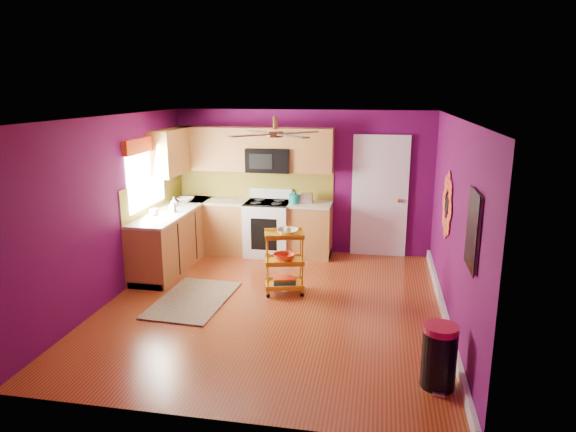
# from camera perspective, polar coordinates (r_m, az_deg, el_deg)

# --- Properties ---
(ground) EXTENTS (5.00, 5.00, 0.00)m
(ground) POSITION_cam_1_polar(r_m,az_deg,el_deg) (7.02, -1.63, -9.91)
(ground) COLOR maroon
(ground) RESTS_ON ground
(room_envelope) EXTENTS (4.54, 5.04, 2.52)m
(room_envelope) POSITION_cam_1_polar(r_m,az_deg,el_deg) (6.53, -1.50, 3.29)
(room_envelope) COLOR #540948
(room_envelope) RESTS_ON ground
(lower_cabinets) EXTENTS (2.81, 2.31, 0.94)m
(lower_cabinets) POSITION_cam_1_polar(r_m,az_deg,el_deg) (8.87, -7.76, -1.93)
(lower_cabinets) COLOR #935B28
(lower_cabinets) RESTS_ON ground
(electric_range) EXTENTS (0.76, 0.66, 1.13)m
(electric_range) POSITION_cam_1_polar(r_m,az_deg,el_deg) (8.98, -2.23, -1.28)
(electric_range) COLOR white
(electric_range) RESTS_ON ground
(upper_cabinetry) EXTENTS (2.80, 2.30, 1.26)m
(upper_cabinetry) POSITION_cam_1_polar(r_m,az_deg,el_deg) (8.90, -6.70, 7.14)
(upper_cabinetry) COLOR #935B28
(upper_cabinetry) RESTS_ON ground
(left_window) EXTENTS (0.08, 1.35, 1.08)m
(left_window) POSITION_cam_1_polar(r_m,az_deg,el_deg) (8.23, -15.53, 5.73)
(left_window) COLOR white
(left_window) RESTS_ON ground
(panel_door) EXTENTS (0.95, 0.11, 2.15)m
(panel_door) POSITION_cam_1_polar(r_m,az_deg,el_deg) (8.94, 10.15, 2.00)
(panel_door) COLOR white
(panel_door) RESTS_ON ground
(right_wall_art) EXTENTS (0.04, 2.74, 1.04)m
(right_wall_art) POSITION_cam_1_polar(r_m,az_deg,el_deg) (6.17, 18.27, 0.15)
(right_wall_art) COLOR black
(right_wall_art) RESTS_ON ground
(ceiling_fan) EXTENTS (1.01, 1.01, 0.26)m
(ceiling_fan) POSITION_cam_1_polar(r_m,az_deg,el_deg) (6.64, -1.41, 9.19)
(ceiling_fan) COLOR #BF8C3F
(ceiling_fan) RESTS_ON ground
(shag_rug) EXTENTS (0.99, 1.53, 0.02)m
(shag_rug) POSITION_cam_1_polar(r_m,az_deg,el_deg) (7.29, -10.49, -9.12)
(shag_rug) COLOR black
(shag_rug) RESTS_ON ground
(rolling_cart) EXTENTS (0.62, 0.52, 0.98)m
(rolling_cart) POSITION_cam_1_polar(r_m,az_deg,el_deg) (7.26, -0.35, -4.83)
(rolling_cart) COLOR gold
(rolling_cart) RESTS_ON ground
(trash_can) EXTENTS (0.36, 0.38, 0.64)m
(trash_can) POSITION_cam_1_polar(r_m,az_deg,el_deg) (5.36, 16.45, -14.73)
(trash_can) COLOR black
(trash_can) RESTS_ON ground
(teal_kettle) EXTENTS (0.18, 0.18, 0.21)m
(teal_kettle) POSITION_cam_1_polar(r_m,az_deg,el_deg) (8.72, 0.69, 1.93)
(teal_kettle) COLOR #128B7B
(teal_kettle) RESTS_ON lower_cabinets
(toaster) EXTENTS (0.22, 0.15, 0.18)m
(toaster) POSITION_cam_1_polar(r_m,az_deg,el_deg) (8.77, 2.02, 2.02)
(toaster) COLOR beige
(toaster) RESTS_ON lower_cabinets
(soap_bottle_a) EXTENTS (0.09, 0.09, 0.20)m
(soap_bottle_a) POSITION_cam_1_polar(r_m,az_deg,el_deg) (8.31, -12.73, 1.08)
(soap_bottle_a) COLOR #EA3F72
(soap_bottle_a) RESTS_ON lower_cabinets
(soap_bottle_b) EXTENTS (0.12, 0.12, 0.16)m
(soap_bottle_b) POSITION_cam_1_polar(r_m,az_deg,el_deg) (8.74, -12.56, 1.57)
(soap_bottle_b) COLOR white
(soap_bottle_b) RESTS_ON lower_cabinets
(counter_dish) EXTENTS (0.28, 0.28, 0.07)m
(counter_dish) POSITION_cam_1_polar(r_m,az_deg,el_deg) (9.08, -11.31, 1.82)
(counter_dish) COLOR white
(counter_dish) RESTS_ON lower_cabinets
(counter_cup) EXTENTS (0.14, 0.14, 0.11)m
(counter_cup) POSITION_cam_1_polar(r_m,az_deg,el_deg) (8.19, -14.68, 0.44)
(counter_cup) COLOR white
(counter_cup) RESTS_ON lower_cabinets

